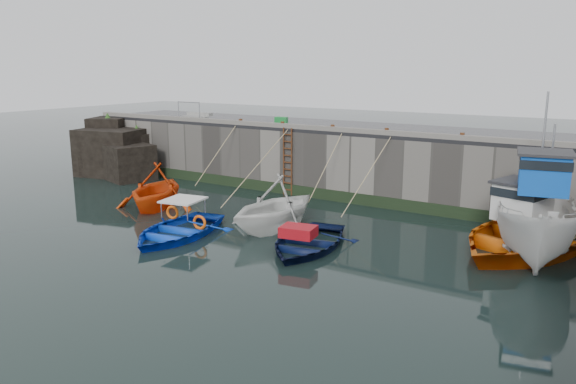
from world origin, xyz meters
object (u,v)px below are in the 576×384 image
Objects in this scene: bollard_a at (241,122)px; bollard_b at (282,124)px; boat_near_blue at (177,236)px; bollard_c at (333,128)px; ladder at (288,162)px; boat_near_navy at (307,248)px; bollard_e at (462,136)px; boat_near_white at (157,207)px; boat_far_orange at (527,235)px; boat_near_blacktrim at (275,228)px; fish_crate at (281,120)px; bollard_d at (387,131)px; boat_far_white at (537,223)px.

bollard_a is 1.00× the size of bollard_b.
boat_near_blue is 8.98m from bollard_c.
ladder is 0.72× the size of boat_near_navy.
bollard_e is at bearing 0.00° from bollard_c.
boat_near_white is 4.54m from boat_near_blue.
boat_far_orange is 9.81m from bollard_c.
boat_near_blue is 3.65m from boat_near_blacktrim.
bollard_e is at bearing 2.40° from ladder.
boat_near_blacktrim is 0.54× the size of boat_far_orange.
boat_near_blue is at bearing -173.26° from boat_near_navy.
boat_near_blacktrim is at bearing -59.58° from bollard_b.
boat_near_navy is at bearing -33.01° from boat_near_white.
boat_near_blue is 16.49× the size of bollard_b.
bollard_b is (-0.73, 8.11, 3.30)m from boat_near_blue.
bollard_d is (6.37, -1.52, -0.03)m from fish_crate.
ladder is 11.43× the size of bollard_a.
boat_far_white reaches higher than bollard_a.
bollard_b is at bearing 118.73° from boat_near_navy.
fish_crate is (-13.08, 4.85, 2.25)m from boat_far_white.
boat_near_blue is (3.70, -2.63, 0.00)m from boat_near_white.
bollard_d is (7.80, 0.00, 0.00)m from bollard_a.
boat_near_blacktrim is 8.79m from fish_crate.
bollard_e is (8.50, 0.00, 0.00)m from bollard_b.
ladder is 11.43× the size of bollard_c.
boat_far_orange is at bearing 16.16° from boat_near_blue.
boat_near_navy is 7.10× the size of fish_crate.
bollard_d is at bearing 172.57° from boat_far_orange.
boat_near_navy is at bearing -164.15° from boat_far_white.
bollard_d is (2.12, 5.41, 3.30)m from boat_near_blacktrim.
bollard_e is at bearing 0.00° from bollard_a.
bollard_c is 1.00× the size of bollard_d.
bollard_b is at bearing 36.88° from boat_near_white.
boat_near_blacktrim reaches higher than boat_near_navy.
boat_near_blacktrim is at bearing 37.98° from boat_near_blue.
boat_near_white is at bearing -146.46° from bollard_d.
bollard_d is at bearing -27.32° from fish_crate.
bollard_c is at bearing 0.00° from bollard_a.
boat_near_navy is 0.54× the size of boat_far_orange.
bollard_a is at bearing 60.40° from boat_near_white.
boat_far_white reaches higher than bollard_e.
bollard_a is at bearing 180.00° from bollard_e.
boat_near_white is at bearing -124.01° from ladder.
ladder is 1.81m from bollard_b.
fish_crate is (-1.80, 9.64, 3.33)m from boat_near_blue.
fish_crate is at bearing 46.91° from bollard_a.
bollard_b is 2.70m from bollard_c.
fish_crate is at bearing 166.56° from bollard_d.
bollard_a reaches higher than ladder.
bollard_d is at bearing 80.71° from boat_near_navy.
bollard_d is at bearing 50.86° from boat_near_blue.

